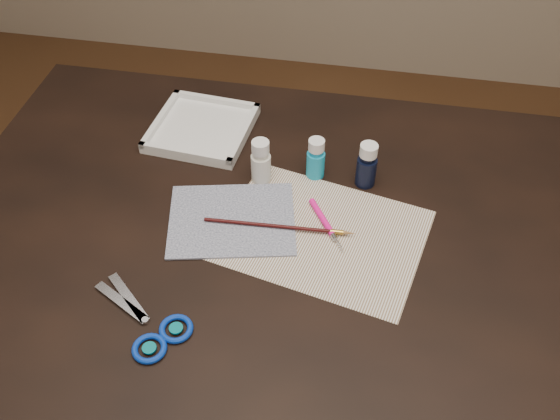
% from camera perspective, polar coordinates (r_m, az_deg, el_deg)
% --- Properties ---
extents(ground, '(3.50, 3.50, 0.02)m').
position_cam_1_polar(ground, '(1.80, 0.00, -18.39)').
color(ground, '#422614').
rests_on(ground, ground).
extents(table, '(1.30, 0.90, 0.75)m').
position_cam_1_polar(table, '(1.46, 0.00, -11.75)').
color(table, black).
rests_on(table, ground).
extents(paper, '(0.42, 0.35, 0.00)m').
position_cam_1_polar(paper, '(1.15, 3.85, -2.25)').
color(paper, white).
rests_on(paper, table).
extents(canvas, '(0.27, 0.24, 0.00)m').
position_cam_1_polar(canvas, '(1.18, -4.43, -0.87)').
color(canvas, '#131D3C').
rests_on(canvas, paper).
extents(paint_bottle_white, '(0.04, 0.04, 0.10)m').
position_cam_1_polar(paint_bottle_white, '(1.23, -1.76, 4.47)').
color(paint_bottle_white, silver).
rests_on(paint_bottle_white, table).
extents(paint_bottle_cyan, '(0.05, 0.05, 0.09)m').
position_cam_1_polar(paint_bottle_cyan, '(1.24, 3.29, 4.75)').
color(paint_bottle_cyan, '#169AC7').
rests_on(paint_bottle_cyan, table).
extents(paint_bottle_navy, '(0.04, 0.04, 0.10)m').
position_cam_1_polar(paint_bottle_navy, '(1.23, 7.95, 4.12)').
color(paint_bottle_navy, black).
rests_on(paint_bottle_navy, table).
extents(paintbrush, '(0.28, 0.02, 0.01)m').
position_cam_1_polar(paintbrush, '(1.15, -0.05, -1.51)').
color(paintbrush, black).
rests_on(paintbrush, canvas).
extents(craft_knife, '(0.09, 0.13, 0.01)m').
position_cam_1_polar(craft_knife, '(1.16, 4.32, -1.43)').
color(craft_knife, '#FF1393').
rests_on(craft_knife, paper).
extents(scissors, '(0.24, 0.20, 0.01)m').
position_cam_1_polar(scissors, '(1.06, -13.18, -9.43)').
color(scissors, silver).
rests_on(scissors, table).
extents(palette_tray, '(0.22, 0.22, 0.02)m').
position_cam_1_polar(palette_tray, '(1.38, -7.16, 7.48)').
color(palette_tray, white).
rests_on(palette_tray, table).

